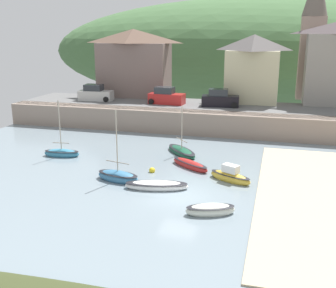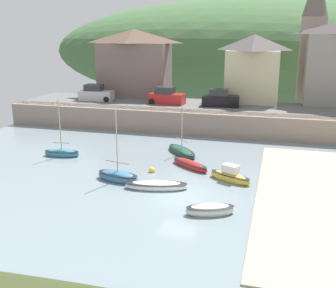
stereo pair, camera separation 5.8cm
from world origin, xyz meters
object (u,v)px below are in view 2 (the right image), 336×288
church_with_spire (313,31)px  parked_car_near_slipway (96,94)px  mooring_buoy (152,170)px  waterfront_building_left (134,63)px  rowboat_small_beached (230,176)px  parked_car_by_wall (167,97)px  parked_car_end_of_row (220,99)px  motorboat_with_cabin (156,186)px  fishing_boat_green (118,176)px  sailboat_far_left (210,210)px  dinghy_open_wooden (62,153)px  sailboat_nearest_shore (182,151)px  waterfront_building_centre (253,68)px  sailboat_white_hull (190,165)px

church_with_spire → parked_car_near_slipway: church_with_spire is taller
church_with_spire → mooring_buoy: 30.01m
waterfront_building_left → rowboat_small_beached: waterfront_building_left is taller
parked_car_by_wall → parked_car_end_of_row: size_ratio=1.00×
parked_car_by_wall → waterfront_building_left: bearing=145.6°
parked_car_by_wall → parked_car_near_slipway: bearing=-175.3°
motorboat_with_cabin → parked_car_by_wall: size_ratio=1.09×
waterfront_building_left → motorboat_with_cabin: (10.38, -24.41, -6.47)m
parked_car_end_of_row → fishing_boat_green: bearing=-109.0°
sailboat_far_left → parked_car_near_slipway: 29.38m
dinghy_open_wooden → parked_car_by_wall: bearing=63.2°
dinghy_open_wooden → waterfront_building_left: bearing=83.6°
dinghy_open_wooden → motorboat_with_cabin: 11.42m
sailboat_nearest_shore → motorboat_with_cabin: bearing=-38.8°
waterfront_building_left → church_with_spire: size_ratio=0.58×
sailboat_nearest_shore → parked_car_near_slipway: bearing=-170.5°
waterfront_building_centre → parked_car_by_wall: size_ratio=1.85×
waterfront_building_centre → parked_car_near_slipway: size_ratio=1.86×
sailboat_nearest_shore → sailboat_far_left: sailboat_nearest_shore is taller
church_with_spire → sailboat_far_left: bearing=-102.3°
sailboat_white_hull → waterfront_building_centre: bearing=116.6°
waterfront_building_centre → motorboat_with_cabin: bearing=-100.6°
parked_car_near_slipway → parked_car_by_wall: 8.96m
rowboat_small_beached → fishing_boat_green: 8.21m
mooring_buoy → dinghy_open_wooden: bearing=168.0°
waterfront_building_left → rowboat_small_beached: size_ratio=2.67×
waterfront_building_centre → sailboat_nearest_shore: (-4.82, -15.82, -6.15)m
sailboat_white_hull → parked_car_end_of_row: bearing=125.8°
fishing_boat_green → sailboat_white_hull: (4.47, 4.25, -0.07)m
waterfront_building_centre → mooring_buoy: bearing=-105.5°
waterfront_building_centre → sailboat_far_left: bearing=-90.5°
waterfront_building_left → church_with_spire: 22.25m
parked_car_near_slipway → waterfront_building_left: bearing=49.3°
waterfront_building_centre → sailboat_far_left: waterfront_building_centre is taller
rowboat_small_beached → sailboat_far_left: (-0.46, -5.92, -0.09)m
church_with_spire → parked_car_by_wall: (-16.01, -8.50, -7.37)m
waterfront_building_centre → parked_car_end_of_row: (-3.15, -4.50, -3.17)m
sailboat_far_left → parked_car_end_of_row: 23.33m
sailboat_far_left → parked_car_end_of_row: size_ratio=0.75×
fishing_boat_green → parked_car_by_wall: (-1.66, 19.13, 2.89)m
waterfront_building_centre → church_with_spire: (6.61, 4.00, 4.21)m
parked_car_near_slipway → parked_car_end_of_row: same height
waterfront_building_left → parked_car_by_wall: (5.54, -4.50, -3.49)m
waterfront_building_left → parked_car_end_of_row: 13.09m
sailboat_nearest_shore → motorboat_with_cabin: size_ratio=0.97×
motorboat_with_cabin → sailboat_white_hull: bearing=63.9°
motorboat_with_cabin → parked_car_by_wall: 20.71m
mooring_buoy → sailboat_white_hull: bearing=35.0°
dinghy_open_wooden → parked_car_end_of_row: dinghy_open_wooden is taller
church_with_spire → mooring_buoy: size_ratio=33.43×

